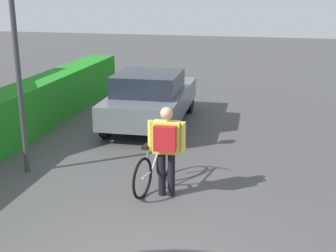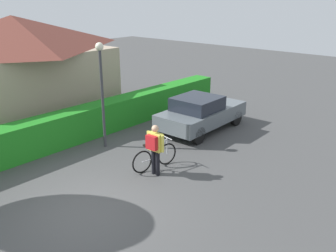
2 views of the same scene
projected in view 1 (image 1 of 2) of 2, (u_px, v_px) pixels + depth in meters
parked_car_near at (151, 97)px, 12.01m from camera, size 4.08×1.92×1.44m
bicycle at (154, 167)px, 8.29m from camera, size 1.70×0.51×0.95m
person_rider at (166, 144)px, 7.76m from camera, size 0.36×0.65×1.61m
street_lamp at (16, 47)px, 8.38m from camera, size 0.28×0.28×3.74m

